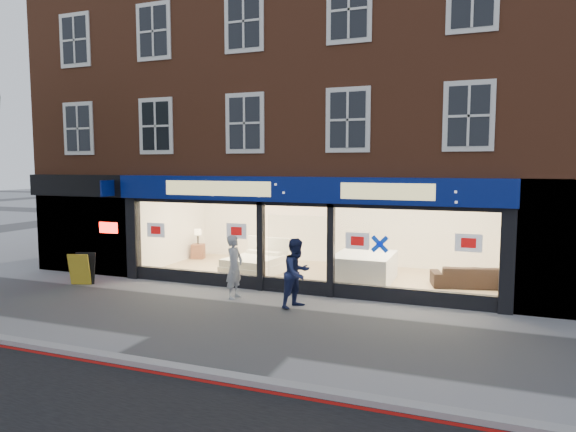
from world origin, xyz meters
The scene contains 12 objects.
ground centered at (0.00, 0.00, 0.00)m, with size 120.00×120.00×0.00m, color gray.
kerb_line centered at (0.00, -3.10, 0.01)m, with size 60.00×0.10×0.01m, color #8C0A07.
kerb_stone centered at (0.00, -2.90, 0.06)m, with size 60.00×0.25×0.12m, color gray.
showroom_floor centered at (0.00, 5.25, 0.05)m, with size 11.00×4.50×0.10m, color tan.
building centered at (-0.02, 6.93, 6.67)m, with size 19.00×8.26×10.30m.
display_bed centered at (-1.98, 4.70, 0.41)m, with size 1.83×2.13×1.09m.
bedside_table centered at (-5.10, 6.31, 0.38)m, with size 0.45×0.45×0.55m, color brown.
mattress_stack centered at (1.60, 4.81, 0.52)m, with size 1.70×2.14×0.84m.
sofa centered at (4.60, 5.19, 0.41)m, with size 2.12×0.83×0.62m, color black.
a_board centered at (-6.38, 1.71, 0.49)m, with size 0.64×0.41×0.98m, color gold.
pedestrian_grey centered at (-1.36, 1.97, 0.87)m, with size 0.63×0.41×1.73m, color #9FA3A7.
pedestrian_blue centered at (0.55, 1.71, 0.89)m, with size 0.86×0.67×1.78m, color #1A2249.
Camera 1 is at (4.93, -10.32, 3.62)m, focal length 32.00 mm.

